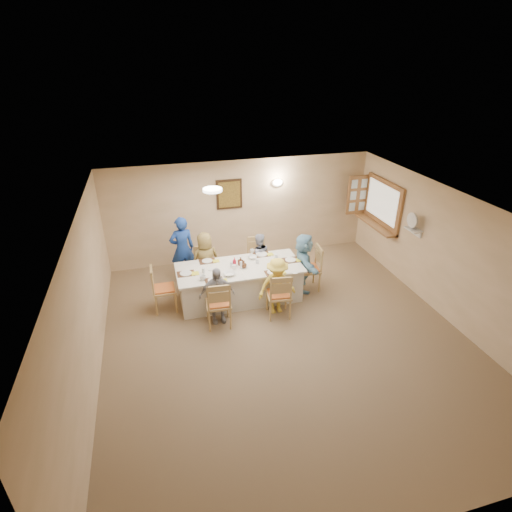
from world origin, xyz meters
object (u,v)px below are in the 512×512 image
object	(u,v)px
dining_table	(240,283)
chair_back_left	(205,266)
diner_right_end	(303,262)
chair_left_end	(164,288)
caregiver	(182,249)
chair_front_left	(218,302)
diner_front_right	(277,286)
diner_back_left	(206,260)
chair_front_right	(279,294)
serving_hatch	(383,204)
condiment_ketchup	(234,262)
chair_right_end	(309,268)
chair_back_right	(257,258)
diner_back_right	(258,257)
desk_fan	(413,223)
diner_front_left	(217,295)

from	to	relation	value
dining_table	chair_back_left	bearing A→B (deg)	126.87
diner_right_end	chair_back_left	bearing A→B (deg)	76.67
chair_left_end	caregiver	size ratio (longest dim) A/B	0.64
chair_front_left	chair_left_end	size ratio (longest dim) A/B	1.02
chair_front_left	diner_front_right	xyz separation A→B (m)	(1.20, 0.12, 0.10)
diner_right_end	caregiver	world-z (taller)	caregiver
chair_back_left	diner_back_left	xyz separation A→B (m)	(0.00, -0.12, 0.21)
diner_front_right	diner_right_end	xyz separation A→B (m)	(0.82, 0.68, 0.06)
chair_back_left	chair_front_right	size ratio (longest dim) A/B	0.90
dining_table	chair_front_right	xyz separation A→B (m)	(0.60, -0.80, 0.12)
serving_hatch	chair_front_right	world-z (taller)	serving_hatch
chair_front_right	condiment_ketchup	xyz separation A→B (m)	(-0.69, 0.84, 0.37)
serving_hatch	chair_right_end	bearing A→B (deg)	-158.90
chair_right_end	condiment_ketchup	xyz separation A→B (m)	(-1.64, 0.04, 0.36)
chair_back_right	serving_hatch	bearing A→B (deg)	8.24
chair_front_right	diner_back_left	world-z (taller)	diner_back_left
chair_back_right	diner_back_left	distance (m)	1.22
chair_back_right	diner_back_left	xyz separation A→B (m)	(-1.20, -0.12, 0.18)
diner_front_right	condiment_ketchup	xyz separation A→B (m)	(-0.69, 0.72, 0.26)
serving_hatch	diner_back_right	distance (m)	3.26
dining_table	chair_front_right	world-z (taller)	chair_front_right
diner_back_right	serving_hatch	bearing A→B (deg)	-176.48
diner_right_end	caregiver	xyz separation A→B (m)	(-2.47, 1.15, 0.10)
desk_fan	chair_front_left	world-z (taller)	desk_fan
chair_right_end	condiment_ketchup	distance (m)	1.68
chair_back_left	condiment_ketchup	bearing A→B (deg)	-65.99
chair_right_end	diner_front_right	world-z (taller)	diner_front_right
diner_back_left	diner_front_right	distance (m)	1.81
chair_front_left	chair_back_right	bearing A→B (deg)	-123.02
diner_back_left	chair_left_end	bearing A→B (deg)	25.75
desk_fan	chair_left_end	world-z (taller)	desk_fan
diner_front_left	condiment_ketchup	xyz separation A→B (m)	(0.51, 0.72, 0.28)
diner_back_right	chair_front_left	bearing A→B (deg)	51.58
chair_front_left	chair_right_end	distance (m)	2.29
diner_back_right	diner_front_left	xyz separation A→B (m)	(-1.20, -1.36, 0.02)
desk_fan	caregiver	distance (m)	5.01
condiment_ketchup	diner_front_right	bearing A→B (deg)	-46.05
diner_right_end	chair_back_right	bearing A→B (deg)	53.98
chair_back_left	chair_front_right	bearing A→B (deg)	-62.78
chair_back_left	diner_right_end	xyz separation A→B (m)	(2.02, -0.80, 0.22)
serving_hatch	chair_back_right	distance (m)	3.29
chair_left_end	diner_back_right	distance (m)	2.26
desk_fan	chair_front_right	xyz separation A→B (m)	(-3.01, -0.29, -1.05)
caregiver	dining_table	bearing A→B (deg)	124.23
chair_left_end	diner_front_left	world-z (taller)	diner_front_left
diner_back_right	desk_fan	bearing A→B (deg)	159.05
chair_front_left	caregiver	xyz separation A→B (m)	(-0.45, 1.95, 0.26)
condiment_ketchup	desk_fan	bearing A→B (deg)	-8.44
serving_hatch	diner_front_left	size ratio (longest dim) A/B	1.28
desk_fan	diner_right_end	xyz separation A→B (m)	(-2.19, 0.51, -0.89)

